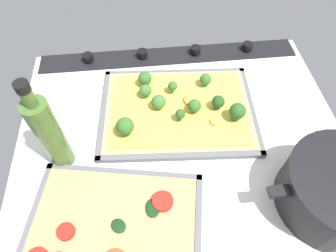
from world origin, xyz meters
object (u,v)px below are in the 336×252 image
Objects in this scene: broccoli_pizza at (177,108)px; veggie_pizza_back at (111,232)px; baking_tray_front at (178,111)px; oil_bottle at (49,134)px; baking_tray_back at (113,231)px.

broccoli_pizza is 31.23cm from veggie_pizza_back.
baking_tray_front is 1.07× the size of broccoli_pizza.
oil_bottle reaches higher than veggie_pizza_back.
oil_bottle is at bearing 21.59° from broccoli_pizza.
baking_tray_back is at bearing 122.77° from oil_bottle.
veggie_pizza_back is 21.66cm from oil_bottle.
baking_tray_front is 29.55cm from oil_bottle.
baking_tray_back is 1.55× the size of oil_bottle.
broccoli_pizza is 0.99× the size of baking_tray_back.
baking_tray_back is 21.85cm from oil_bottle.
broccoli_pizza is 1.52× the size of oil_bottle.
veggie_pizza_back reaches higher than baking_tray_front.
baking_tray_front is 31.37cm from veggie_pizza_back.
baking_tray_front is at bearing -119.76° from baking_tray_back.
veggie_pizza_back reaches higher than baking_tray_back.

